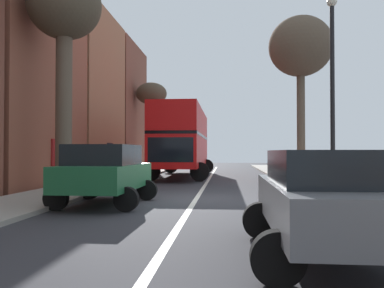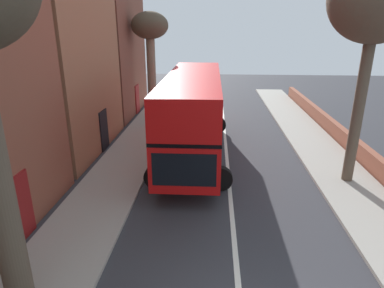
{
  "view_description": "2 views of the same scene",
  "coord_description": "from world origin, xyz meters",
  "views": [
    {
      "loc": [
        0.99,
        -12.95,
        1.54
      ],
      "look_at": [
        -0.5,
        4.2,
        1.87
      ],
      "focal_mm": 37.2,
      "sensor_mm": 36.0,
      "label": 1
    },
    {
      "loc": [
        -0.73,
        -4.45,
        6.22
      ],
      "look_at": [
        -1.62,
        9.09,
        1.41
      ],
      "focal_mm": 31.12,
      "sensor_mm": 36.0,
      "label": 2
    }
  ],
  "objects": [
    {
      "name": "double_decker_bus",
      "position": [
        -1.7,
        11.44,
        2.36
      ],
      "size": [
        3.6,
        11.31,
        4.06
      ],
      "color": "red",
      "rests_on": "ground"
    },
    {
      "name": "street_tree_right_1",
      "position": [
        4.96,
        8.7,
        7.08
      ],
      "size": [
        3.4,
        3.4,
        8.7
      ],
      "color": "brown",
      "rests_on": "sidewalk_right"
    },
    {
      "name": "street_tree_left_2",
      "position": [
        -5.13,
        19.05,
        5.79
      ],
      "size": [
        2.52,
        2.52,
        7.08
      ],
      "color": "#7A6B56",
      "rests_on": "sidewalk_left"
    }
  ]
}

